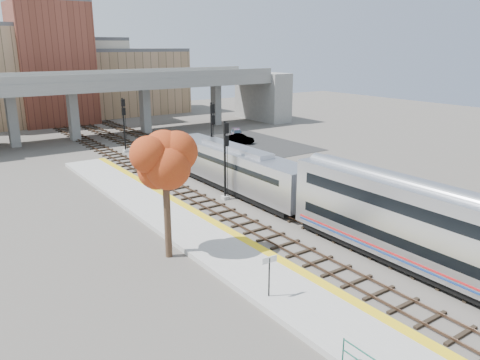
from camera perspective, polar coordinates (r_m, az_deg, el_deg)
ground at (r=34.93m, az=8.56°, el=-6.15°), size 160.00×160.00×0.00m
platform at (r=30.69m, az=-1.48°, el=-8.84°), size 4.50×60.00×0.35m
yellow_strip at (r=31.60m, az=1.42°, el=-7.72°), size 0.70×60.00×0.01m
tracks at (r=44.72m, az=-1.54°, el=-0.88°), size 10.70×95.00×0.25m
overpass at (r=73.95m, az=-13.08°, el=9.99°), size 54.00×12.00×9.50m
buildings_far at (r=93.10m, az=-20.43°, el=11.86°), size 43.00×21.00×20.60m
parking_lot at (r=64.30m, az=0.60°, el=4.31°), size 14.00×18.00×0.04m
locomotive at (r=43.11m, az=-0.54°, el=1.52°), size 3.02×19.05×4.10m
coach at (r=28.27m, az=26.47°, el=-7.08°), size 3.03×25.00×5.00m
signal_mast_near at (r=40.49m, az=-1.80°, el=2.26°), size 0.60×0.64×6.98m
signal_mast_mid at (r=49.91m, az=-3.43°, el=5.22°), size 0.60×0.64×7.41m
signal_mast_far at (r=61.06m, az=-13.94°, el=6.42°), size 0.60×0.64×6.87m
station_sign at (r=24.75m, az=3.59°, el=-10.66°), size 0.90×0.12×2.27m
tree at (r=28.90m, az=-9.13°, el=1.80°), size 3.60×3.60×8.19m
car_a at (r=57.68m, az=0.30°, el=3.62°), size 2.48×4.04×1.29m
car_b at (r=65.12m, az=-0.02°, el=5.06°), size 3.18×4.02×1.28m
car_c at (r=69.57m, az=-0.36°, el=5.71°), size 3.22×4.26×1.15m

